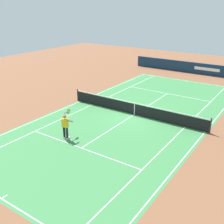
% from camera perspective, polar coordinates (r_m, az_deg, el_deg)
% --- Properties ---
extents(ground_plane, '(60.00, 60.00, 0.00)m').
position_cam_1_polar(ground_plane, '(21.28, 4.72, -0.53)').
color(ground_plane, brown).
extents(court_slab, '(24.20, 11.40, 0.00)m').
position_cam_1_polar(court_slab, '(21.27, 4.72, -0.53)').
color(court_slab, '#387A42').
rests_on(court_slab, ground_plane).
extents(court_line_markings, '(23.85, 11.05, 0.01)m').
position_cam_1_polar(court_line_markings, '(21.27, 4.72, -0.52)').
color(court_line_markings, white).
rests_on(court_line_markings, ground_plane).
extents(tennis_net, '(0.10, 11.70, 1.08)m').
position_cam_1_polar(tennis_net, '(21.09, 4.76, 0.70)').
color(tennis_net, '#2D2D33').
rests_on(tennis_net, ground_plane).
extents(stadium_barrier, '(0.26, 17.00, 1.34)m').
position_cam_1_polar(stadium_barrier, '(35.24, 17.86, 8.70)').
color(stadium_barrier, '#112D4C').
rests_on(stadium_barrier, ground_plane).
extents(tennis_player_near, '(1.05, 0.78, 1.70)m').
position_cam_1_polar(tennis_player_near, '(17.40, -9.77, -2.74)').
color(tennis_player_near, black).
rests_on(tennis_player_near, ground_plane).
extents(tennis_ball, '(0.07, 0.07, 0.07)m').
position_cam_1_polar(tennis_ball, '(21.99, -4.77, 0.33)').
color(tennis_ball, '#CCE01E').
rests_on(tennis_ball, ground_plane).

